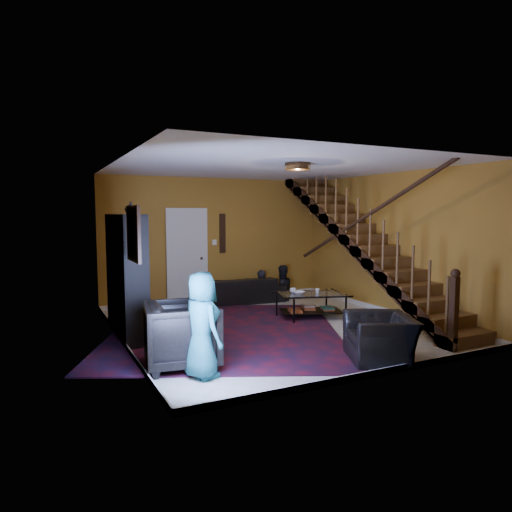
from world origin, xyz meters
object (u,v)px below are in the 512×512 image
(coffee_table, at_px, (311,303))
(armchair_right, at_px, (380,338))
(armchair_left, at_px, (182,334))
(bookshelf, at_px, (127,277))
(sofa, at_px, (242,290))

(coffee_table, bearing_deg, armchair_right, -102.32)
(armchair_left, xyz_separation_m, coffee_table, (3.09, 1.66, -0.16))
(bookshelf, bearing_deg, armchair_left, -79.42)
(sofa, bearing_deg, bookshelf, 35.35)
(bookshelf, relative_size, armchair_left, 2.11)
(armchair_left, bearing_deg, sofa, -25.48)
(armchair_right, bearing_deg, armchair_left, -86.31)
(sofa, bearing_deg, armchair_right, 94.85)
(bookshelf, distance_m, coffee_table, 3.52)
(bookshelf, bearing_deg, coffee_table, -4.02)
(armchair_left, height_order, armchair_right, armchair_left)
(bookshelf, xyz_separation_m, coffee_table, (3.44, -0.24, -0.69))
(sofa, xyz_separation_m, coffee_table, (0.60, -1.94, -0.01))
(armchair_left, bearing_deg, armchair_right, -101.55)
(bookshelf, relative_size, armchair_right, 2.09)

